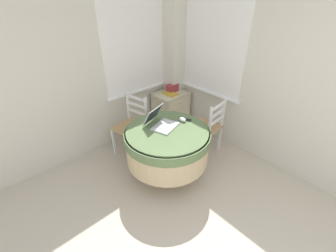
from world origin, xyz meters
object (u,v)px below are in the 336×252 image
at_px(storage_box, 172,88).
at_px(book_on_cabinet, 170,94).
at_px(computer_mouse, 183,120).
at_px(cell_phone, 187,120).
at_px(laptop, 161,122).
at_px(dining_chair_near_right_window, 207,128).
at_px(round_dining_table, 167,143).
at_px(dining_chair_near_back_window, 132,126).
at_px(corner_cabinet, 171,109).

relative_size(storage_box, book_on_cabinet, 0.81).
height_order(computer_mouse, cell_phone, computer_mouse).
xyz_separation_m(laptop, cell_phone, (0.34, -0.13, -0.04)).
distance_m(dining_chair_near_right_window, storage_box, 1.05).
height_order(cell_phone, book_on_cabinet, cell_phone).
relative_size(computer_mouse, book_on_cabinet, 0.41).
bearing_deg(round_dining_table, cell_phone, 1.24).
relative_size(laptop, dining_chair_near_back_window, 0.49).
height_order(round_dining_table, dining_chair_near_right_window, dining_chair_near_right_window).
height_order(round_dining_table, dining_chair_near_back_window, dining_chair_near_back_window).
bearing_deg(cell_phone, computer_mouse, 164.96).
bearing_deg(corner_cabinet, cell_phone, -122.45).
distance_m(cell_phone, storage_box, 1.17).
bearing_deg(dining_chair_near_back_window, book_on_cabinet, 7.39).
height_order(cell_phone, corner_cabinet, cell_phone).
bearing_deg(computer_mouse, round_dining_table, -175.13).
height_order(dining_chair_near_back_window, storage_box, dining_chair_near_back_window).
height_order(round_dining_table, storage_box, storage_box).
height_order(laptop, storage_box, laptop).
bearing_deg(storage_box, computer_mouse, -127.13).
height_order(dining_chair_near_back_window, corner_cabinet, dining_chair_near_back_window).
bearing_deg(storage_box, laptop, -139.81).
relative_size(round_dining_table, corner_cabinet, 1.63).
bearing_deg(computer_mouse, corner_cabinet, 54.36).
relative_size(computer_mouse, corner_cabinet, 0.16).
distance_m(laptop, storage_box, 1.31).
bearing_deg(book_on_cabinet, storage_box, 30.61).
xyz_separation_m(storage_box, book_on_cabinet, (-0.12, -0.07, -0.06)).
bearing_deg(computer_mouse, dining_chair_near_back_window, 111.21).
bearing_deg(laptop, dining_chair_near_back_window, 91.66).
bearing_deg(dining_chair_near_right_window, corner_cabinet, 80.03).
distance_m(corner_cabinet, storage_box, 0.40).
bearing_deg(storage_box, cell_phone, -124.12).
height_order(laptop, dining_chair_near_right_window, laptop).
bearing_deg(round_dining_table, storage_box, 43.96).
xyz_separation_m(dining_chair_near_back_window, corner_cabinet, (0.96, 0.16, -0.12)).
xyz_separation_m(cell_phone, storage_box, (0.66, 0.97, -0.01)).
xyz_separation_m(computer_mouse, dining_chair_near_back_window, (-0.30, 0.77, -0.31)).
xyz_separation_m(round_dining_table, cell_phone, (0.36, 0.01, 0.20)).
bearing_deg(laptop, cell_phone, -20.19).
relative_size(cell_phone, dining_chair_near_right_window, 0.14).
relative_size(round_dining_table, dining_chair_near_back_window, 1.19).
distance_m(storage_box, book_on_cabinet, 0.15).
relative_size(laptop, book_on_cabinet, 1.75).
bearing_deg(round_dining_table, dining_chair_near_back_window, 90.33).
bearing_deg(corner_cabinet, dining_chair_near_back_window, -170.67).
bearing_deg(cell_phone, corner_cabinet, 57.55).
distance_m(cell_phone, corner_cabinet, 1.19).
distance_m(computer_mouse, dining_chair_near_back_window, 0.88).
xyz_separation_m(laptop, corner_cabinet, (0.94, 0.81, -0.45)).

